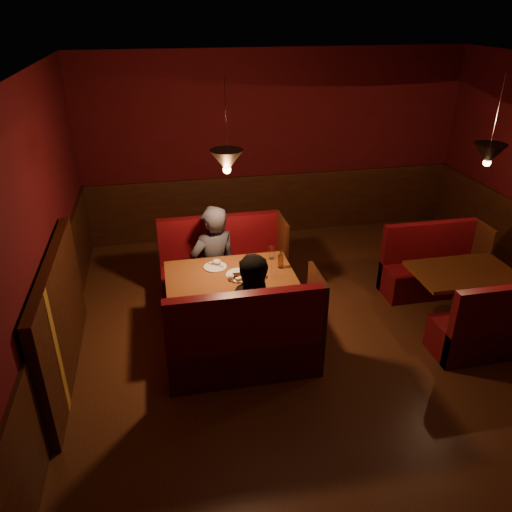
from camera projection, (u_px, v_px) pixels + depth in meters
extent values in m
cube|color=#5D2E14|center=(348.00, 360.00, 5.42)|extent=(6.00, 7.00, 0.01)
cube|color=black|center=(377.00, 78.00, 4.10)|extent=(6.00, 7.00, 0.01)
cube|color=#4A0910|center=(275.00, 146.00, 7.82)|extent=(6.00, 0.01, 2.90)
cube|color=#4A0910|center=(27.00, 268.00, 4.23)|extent=(0.01, 7.00, 2.90)
cube|color=black|center=(275.00, 204.00, 8.23)|extent=(6.00, 0.04, 1.00)
cube|color=black|center=(51.00, 357.00, 4.66)|extent=(0.04, 7.00, 1.00)
cube|color=black|center=(61.00, 320.00, 4.95)|extent=(0.10, 2.20, 1.30)
cube|color=#AE802B|center=(58.00, 353.00, 4.48)|extent=(0.01, 0.12, 1.30)
cylinder|color=#333333|center=(226.00, 120.00, 4.81)|extent=(0.01, 0.01, 0.80)
cone|color=black|center=(227.00, 161.00, 4.99)|extent=(0.34, 0.34, 0.22)
sphere|color=#FFBF72|center=(227.00, 169.00, 5.03)|extent=(0.08, 0.08, 0.08)
cylinder|color=#333333|center=(497.00, 115.00, 5.02)|extent=(0.01, 0.01, 0.80)
cone|color=black|center=(489.00, 154.00, 5.20)|extent=(0.34, 0.34, 0.22)
sphere|color=#FFBF72|center=(487.00, 163.00, 5.25)|extent=(0.08, 0.08, 0.08)
cube|color=#683011|center=(230.00, 275.00, 5.58)|extent=(1.43, 0.87, 0.05)
cylinder|color=black|center=(231.00, 304.00, 5.75)|extent=(0.14, 0.14, 0.71)
cylinder|color=black|center=(231.00, 328.00, 5.91)|extent=(0.57, 0.57, 0.04)
cylinder|color=silver|center=(239.00, 275.00, 5.51)|extent=(0.29, 0.29, 0.02)
cube|color=black|center=(237.00, 276.00, 5.44)|extent=(0.09, 0.08, 0.04)
ellipsoid|color=silver|center=(231.00, 276.00, 5.41)|extent=(0.07, 0.07, 0.06)
cube|color=tan|center=(239.00, 279.00, 5.38)|extent=(0.09, 0.07, 0.03)
cylinder|color=silver|center=(233.00, 281.00, 5.37)|extent=(0.06, 0.13, 0.01)
cylinder|color=silver|center=(215.00, 267.00, 5.69)|extent=(0.26, 0.26, 0.02)
ellipsoid|color=beige|center=(217.00, 262.00, 5.73)|extent=(0.10, 0.10, 0.05)
cube|color=silver|center=(215.00, 265.00, 5.70)|extent=(0.17, 0.14, 0.00)
cylinder|color=white|center=(255.00, 268.00, 5.58)|extent=(0.05, 0.05, 0.09)
cylinder|color=white|center=(272.00, 253.00, 5.86)|extent=(0.08, 0.08, 0.15)
cylinder|color=white|center=(274.00, 271.00, 5.46)|extent=(0.08, 0.08, 0.15)
cylinder|color=#47230F|center=(281.00, 261.00, 5.65)|extent=(0.06, 0.06, 0.16)
cylinder|color=#47230F|center=(281.00, 252.00, 5.60)|extent=(0.03, 0.03, 0.07)
ellipsoid|color=white|center=(264.00, 275.00, 5.48)|extent=(0.12, 0.12, 0.04)
cube|color=#44050E|center=(222.00, 282.00, 6.46)|extent=(1.53, 0.56, 0.46)
cube|color=#44050E|center=(219.00, 254.00, 6.51)|extent=(1.53, 0.12, 1.07)
cube|color=black|center=(281.00, 256.00, 6.46)|extent=(0.04, 0.56, 1.07)
cube|color=#44050E|center=(242.00, 352.00, 5.17)|extent=(1.53, 0.56, 0.46)
cube|color=#44050E|center=(245.00, 341.00, 4.84)|extent=(1.53, 0.12, 1.07)
cube|color=black|center=(316.00, 319.00, 5.17)|extent=(0.04, 0.56, 1.07)
cube|color=#683011|center=(463.00, 272.00, 5.84)|extent=(1.18, 0.75, 0.04)
cylinder|color=black|center=(458.00, 296.00, 5.99)|extent=(0.12, 0.12, 0.62)
cylinder|color=black|center=(454.00, 317.00, 6.12)|extent=(0.50, 0.50, 0.04)
cube|color=#44050E|center=(430.00, 279.00, 6.60)|extent=(1.26, 0.49, 0.40)
cube|color=#44050E|center=(426.00, 255.00, 6.65)|extent=(1.26, 0.11, 0.93)
cube|color=black|center=(478.00, 256.00, 6.60)|extent=(0.04, 0.49, 0.93)
cube|color=#44050E|center=(489.00, 335.00, 5.48)|extent=(1.26, 0.49, 0.40)
cube|color=#44050E|center=(505.00, 325.00, 5.20)|extent=(1.26, 0.11, 0.93)
imported|color=#303039|center=(213.00, 245.00, 6.02)|extent=(0.72, 0.59, 1.70)
imported|color=black|center=(257.00, 295.00, 5.11)|extent=(0.92, 0.82, 1.58)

